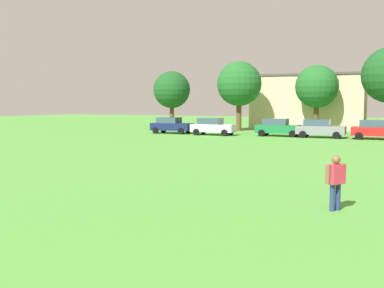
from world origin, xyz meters
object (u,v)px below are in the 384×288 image
Objects in this scene: parked_car_green_2 at (278,127)px; parked_car_gray_3 at (320,128)px; tree_left at (239,84)px; parked_car_navy_0 at (171,125)px; adult_bystander at (336,178)px; tree_center at (317,87)px; tree_far_left at (172,90)px; parked_car_red_4 at (377,130)px; parked_car_silver_1 at (213,126)px.

parked_car_green_2 is 1.00× the size of parked_car_gray_3.
parked_car_navy_0 is at bearing -125.54° from tree_left.
parked_car_gray_3 is (15.10, 0.01, 0.00)m from parked_car_navy_0.
tree_center is at bearing 43.86° from adult_bystander.
parked_car_gray_3 is 13.07m from tree_left.
parked_car_navy_0 is 9.93m from tree_far_left.
parked_car_green_2 and parked_car_red_4 have the same top height.
parked_car_navy_0 and parked_car_red_4 have the same top height.
parked_car_green_2 is 10.13m from tree_left.
parked_car_navy_0 is 1.00× the size of parked_car_silver_1.
adult_bystander is 0.38× the size of parked_car_green_2.
tree_far_left is at bearing 115.73° from parked_car_navy_0.
parked_car_gray_3 is 4.80m from parked_car_red_4.
parked_car_green_2 is (-8.46, 29.44, -0.10)m from adult_bystander.
tree_center is (8.47, 9.83, 4.10)m from parked_car_silver_1.
parked_car_navy_0 is 1.00× the size of parked_car_gray_3.
parked_car_gray_3 is at bearing -5.21° from parked_car_green_2.
parked_car_silver_1 is 13.61m from tree_center.
parked_car_gray_3 is at bearing 43.44° from adult_bystander.
adult_bystander is 0.38× the size of parked_car_navy_0.
parked_car_gray_3 and parked_car_red_4 have the same top height.
tree_left is 1.07× the size of tree_center.
parked_car_silver_1 is 0.55× the size of tree_left.
parked_car_navy_0 is at bearing -64.27° from tree_far_left.
parked_car_gray_3 reaches higher than adult_bystander.
tree_left is at bearing 144.61° from parked_car_gray_3.
parked_car_silver_1 is at bearing -130.75° from tree_center.
parked_car_silver_1 is at bearing -169.85° from parked_car_green_2.
tree_left reaches higher than adult_bystander.
tree_far_left is at bearing 152.60° from parked_car_green_2.
parked_car_navy_0 is at bearing -178.12° from parked_car_green_2.
tree_left is at bearing 153.99° from parked_car_red_4.
tree_center is at bearing 100.63° from parked_car_gray_3.
parked_car_navy_0 is 4.99m from parked_car_silver_1.
tree_far_left is (-15.14, 7.85, 3.93)m from parked_car_green_2.
adult_bystander is 29.44m from parked_car_gray_3.
adult_bystander is 30.63m from parked_car_green_2.
tree_far_left is at bearing 66.90° from adult_bystander.
parked_car_silver_1 is 1.00× the size of parked_car_gray_3.
tree_far_left is (-23.86, 8.32, 3.93)m from parked_car_red_4.
parked_car_red_4 is at bearing -1.35° from parked_car_gray_3.
tree_center reaches higher than parked_car_silver_1.
tree_center reaches higher than parked_car_green_2.
adult_bystander is at bearing -57.67° from tree_far_left.
tree_far_left reaches higher than parked_car_navy_0.
parked_car_gray_3 is 1.00× the size of parked_car_red_4.
parked_car_silver_1 is 1.00× the size of parked_car_red_4.
tree_center reaches higher than parked_car_navy_0.
parked_car_navy_0 is 16.70m from tree_center.
parked_car_green_2 is at bearing 176.91° from parked_car_red_4.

